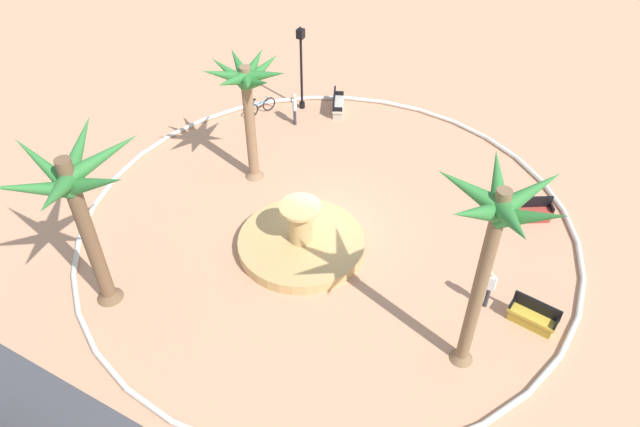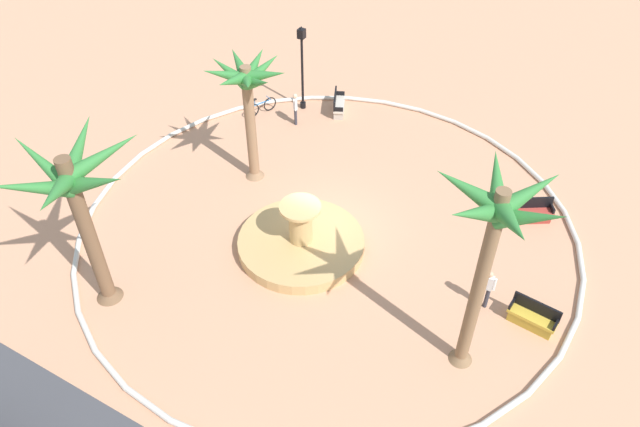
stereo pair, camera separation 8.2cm
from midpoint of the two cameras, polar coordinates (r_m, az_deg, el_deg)
ground_plane at (r=23.88m, az=0.83°, el=-1.23°), size 80.00×80.00×0.00m
plaza_curb at (r=23.81m, az=0.83°, el=-1.05°), size 19.32×19.32×0.20m
fountain at (r=22.83m, az=-1.68°, el=-2.67°), size 4.77×4.77×2.09m
palm_tree_near_fountain at (r=16.24m, az=16.09°, el=-1.92°), size 3.54×3.42×7.20m
palm_tree_by_curb at (r=19.54m, az=-21.81°, el=1.59°), size 4.47×4.36×6.24m
palm_tree_mid_plaza at (r=24.06m, az=-6.75°, el=11.58°), size 3.32×3.36×5.49m
bench_east at (r=25.36m, az=19.34°, el=0.02°), size 1.62×1.27×1.00m
bench_west at (r=30.34m, az=1.83°, el=10.07°), size 1.12×1.66×1.00m
bench_north at (r=21.53m, az=19.40°, el=-9.28°), size 1.65×0.69×1.00m
lamppost at (r=29.62m, az=-1.61°, el=14.06°), size 0.32×0.32×4.30m
bicycle_red_frame at (r=30.32m, az=-5.47°, el=9.94°), size 0.76×1.60×0.94m
person_cyclist_helmet at (r=29.19m, az=-2.25°, el=9.95°), size 0.35×0.46×1.62m
person_cyclist_photo at (r=21.18m, az=15.50°, el=-6.67°), size 0.53×0.23×1.69m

